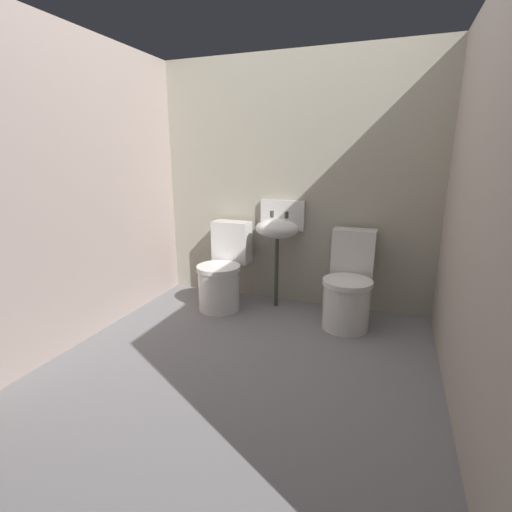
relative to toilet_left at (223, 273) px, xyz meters
name	(u,v)px	position (x,y,z in m)	size (l,w,h in m)	color
ground_plane	(240,372)	(0.56, -0.95, -0.36)	(2.96, 2.99, 0.08)	slate
wall_back	(294,184)	(0.56, 0.40, 0.81)	(2.96, 0.10, 2.26)	#A7A18E
wall_left	(78,191)	(-0.77, -0.85, 0.81)	(0.10, 2.79, 2.26)	#AD9A92
wall_right	(487,209)	(1.89, -0.85, 0.81)	(0.10, 2.79, 2.26)	#AB9E92
toilet_left	(223,273)	(0.00, 0.00, 0.00)	(0.41, 0.59, 0.78)	silver
toilet_right	(348,288)	(1.15, 0.00, 0.00)	(0.40, 0.59, 0.78)	silver
sink	(278,228)	(0.48, 0.19, 0.43)	(0.42, 0.35, 0.99)	#393F33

